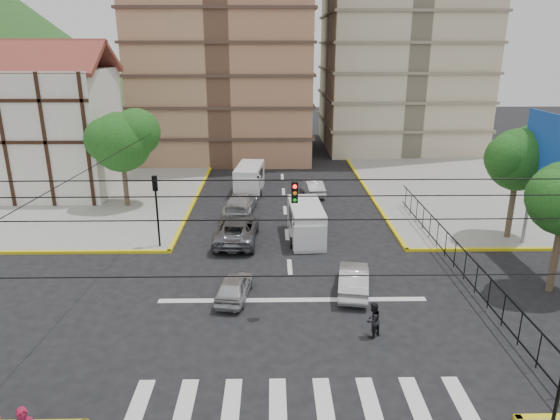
{
  "coord_description": "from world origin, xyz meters",
  "views": [
    {
      "loc": [
        -0.96,
        -20.37,
        11.79
      ],
      "look_at": [
        -0.57,
        3.05,
        4.0
      ],
      "focal_mm": 32.0,
      "sensor_mm": 36.0,
      "label": 1
    }
  ],
  "objects_px": {
    "traffic_light_nw": "(156,199)",
    "car_silver_front_left": "(234,286)",
    "car_white_front_right": "(353,279)",
    "pedestrian_crosswalk": "(373,320)",
    "van_right_lane": "(306,224)",
    "van_left_lane": "(249,180)"
  },
  "relations": [
    {
      "from": "car_silver_front_left",
      "to": "pedestrian_crosswalk",
      "type": "bearing_deg",
      "value": 158.05
    },
    {
      "from": "van_left_lane",
      "to": "pedestrian_crosswalk",
      "type": "bearing_deg",
      "value": -68.32
    },
    {
      "from": "traffic_light_nw",
      "to": "van_right_lane",
      "type": "distance_m",
      "value": 9.28
    },
    {
      "from": "traffic_light_nw",
      "to": "van_right_lane",
      "type": "bearing_deg",
      "value": 7.69
    },
    {
      "from": "pedestrian_crosswalk",
      "to": "traffic_light_nw",
      "type": "bearing_deg",
      "value": -82.07
    },
    {
      "from": "traffic_light_nw",
      "to": "pedestrian_crosswalk",
      "type": "relative_size",
      "value": 2.79
    },
    {
      "from": "traffic_light_nw",
      "to": "car_silver_front_left",
      "type": "relative_size",
      "value": 1.23
    },
    {
      "from": "traffic_light_nw",
      "to": "pedestrian_crosswalk",
      "type": "height_order",
      "value": "traffic_light_nw"
    },
    {
      "from": "van_left_lane",
      "to": "van_right_lane",
      "type": "bearing_deg",
      "value": -63.53
    },
    {
      "from": "van_left_lane",
      "to": "car_silver_front_left",
      "type": "bearing_deg",
      "value": -83.79
    },
    {
      "from": "car_silver_front_left",
      "to": "pedestrian_crosswalk",
      "type": "xyz_separation_m",
      "value": [
        6.07,
        -3.51,
        0.18
      ]
    },
    {
      "from": "van_left_lane",
      "to": "car_white_front_right",
      "type": "height_order",
      "value": "van_left_lane"
    },
    {
      "from": "traffic_light_nw",
      "to": "pedestrian_crosswalk",
      "type": "xyz_separation_m",
      "value": [
        11.05,
        -9.82,
        -2.32
      ]
    },
    {
      "from": "van_right_lane",
      "to": "car_silver_front_left",
      "type": "height_order",
      "value": "van_right_lane"
    },
    {
      "from": "van_right_lane",
      "to": "car_white_front_right",
      "type": "bearing_deg",
      "value": -77.78
    },
    {
      "from": "van_right_lane",
      "to": "pedestrian_crosswalk",
      "type": "height_order",
      "value": "van_right_lane"
    },
    {
      "from": "pedestrian_crosswalk",
      "to": "car_silver_front_left",
      "type": "bearing_deg",
      "value": -70.46
    },
    {
      "from": "car_silver_front_left",
      "to": "van_right_lane",
      "type": "bearing_deg",
      "value": -109.9
    },
    {
      "from": "traffic_light_nw",
      "to": "car_white_front_right",
      "type": "bearing_deg",
      "value": -27.96
    },
    {
      "from": "van_right_lane",
      "to": "van_left_lane",
      "type": "height_order",
      "value": "van_right_lane"
    },
    {
      "from": "van_right_lane",
      "to": "car_silver_front_left",
      "type": "relative_size",
      "value": 1.42
    },
    {
      "from": "van_right_lane",
      "to": "pedestrian_crosswalk",
      "type": "relative_size",
      "value": 3.21
    }
  ]
}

